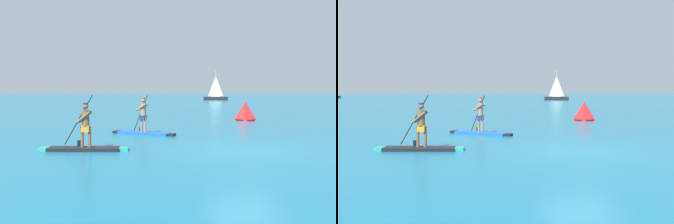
% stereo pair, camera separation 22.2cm
% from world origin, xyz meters
% --- Properties ---
extents(ground, '(440.00, 440.00, 0.00)m').
position_xyz_m(ground, '(0.00, 0.00, 0.00)').
color(ground, '#196B8C').
extents(paddleboarder_near_left, '(3.13, 1.07, 1.96)m').
position_xyz_m(paddleboarder_near_left, '(-5.54, 0.93, 0.35)').
color(paddleboarder_near_left, black).
rests_on(paddleboarder_near_left, ground).
extents(paddleboarder_mid_center, '(2.91, 2.12, 1.89)m').
position_xyz_m(paddleboarder_mid_center, '(-3.04, 5.09, 0.38)').
color(paddleboarder_mid_center, blue).
rests_on(paddleboarder_mid_center, ground).
extents(race_marker_buoy, '(1.49, 1.49, 1.32)m').
position_xyz_m(race_marker_buoy, '(4.92, 11.83, 0.59)').
color(race_marker_buoy, red).
rests_on(race_marker_buoy, ground).
extents(sailboat_right_horizon, '(5.33, 2.64, 6.45)m').
position_xyz_m(sailboat_right_horizon, '(18.52, 61.16, 0.82)').
color(sailboat_right_horizon, black).
rests_on(sailboat_right_horizon, ground).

